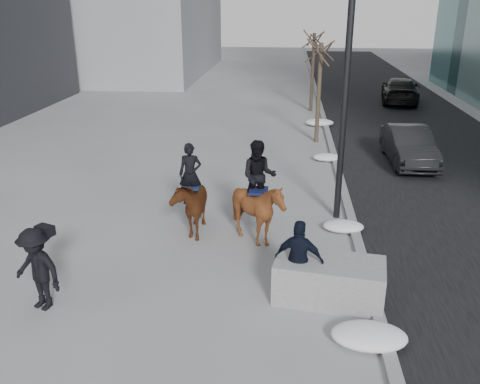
# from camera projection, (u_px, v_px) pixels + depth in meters

# --- Properties ---
(ground) EXTENTS (120.00, 120.00, 0.00)m
(ground) POSITION_uv_depth(u_px,v_px,m) (235.00, 270.00, 11.79)
(ground) COLOR gray
(ground) RESTS_ON ground
(road) EXTENTS (8.00, 90.00, 0.01)m
(road) POSITION_uv_depth(u_px,v_px,m) (433.00, 156.00, 20.48)
(road) COLOR black
(road) RESTS_ON ground
(curb) EXTENTS (0.25, 90.00, 0.12)m
(curb) POSITION_uv_depth(u_px,v_px,m) (333.00, 152.00, 20.82)
(curb) COLOR gray
(curb) RESTS_ON ground
(planter) EXTENTS (2.37, 1.45, 0.89)m
(planter) POSITION_uv_depth(u_px,v_px,m) (329.00, 281.00, 10.51)
(planter) COLOR #98989B
(planter) RESTS_ON ground
(car_near) EXTENTS (1.52, 4.22, 1.38)m
(car_near) POSITION_uv_depth(u_px,v_px,m) (409.00, 146.00, 19.33)
(car_near) COLOR black
(car_near) RESTS_ON ground
(car_far) EXTENTS (2.83, 5.40, 1.49)m
(car_far) POSITION_uv_depth(u_px,v_px,m) (400.00, 90.00, 30.92)
(car_far) COLOR black
(car_far) RESTS_ON ground
(tree_near) EXTENTS (1.20, 1.20, 4.71)m
(tree_near) POSITION_uv_depth(u_px,v_px,m) (319.00, 88.00, 21.67)
(tree_near) COLOR #352C1F
(tree_near) RESTS_ON ground
(tree_far) EXTENTS (1.20, 1.20, 4.70)m
(tree_far) POSITION_uv_depth(u_px,v_px,m) (313.00, 69.00, 27.96)
(tree_far) COLOR #372D20
(tree_far) RESTS_ON ground
(mounted_left) EXTENTS (0.98, 1.92, 2.41)m
(mounted_left) POSITION_uv_depth(u_px,v_px,m) (190.00, 200.00, 13.52)
(mounted_left) COLOR #45250D
(mounted_left) RESTS_ON ground
(mounted_right) EXTENTS (1.43, 1.61, 2.68)m
(mounted_right) POSITION_uv_depth(u_px,v_px,m) (258.00, 204.00, 12.80)
(mounted_right) COLOR #4F2B0F
(mounted_right) RESTS_ON ground
(feeder) EXTENTS (1.09, 0.95, 1.75)m
(feeder) POSITION_uv_depth(u_px,v_px,m) (299.00, 260.00, 10.42)
(feeder) COLOR black
(feeder) RESTS_ON ground
(camera_crew) EXTENTS (1.29, 1.02, 1.75)m
(camera_crew) POSITION_uv_depth(u_px,v_px,m) (37.00, 269.00, 10.07)
(camera_crew) COLOR black
(camera_crew) RESTS_ON ground
(lamppost) EXTENTS (0.25, 1.43, 9.09)m
(lamppost) POSITION_uv_depth(u_px,v_px,m) (349.00, 37.00, 13.03)
(lamppost) COLOR black
(lamppost) RESTS_ON ground
(snow_piles) EXTENTS (1.39, 18.12, 0.35)m
(snow_piles) POSITION_uv_depth(u_px,v_px,m) (333.00, 181.00, 17.09)
(snow_piles) COLOR white
(snow_piles) RESTS_ON ground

